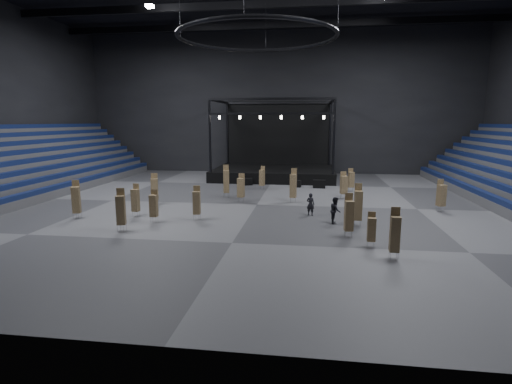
# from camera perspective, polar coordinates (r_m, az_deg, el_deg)

# --- Properties ---
(floor) EXTENTS (50.00, 50.00, 0.00)m
(floor) POSITION_cam_1_polar(r_m,az_deg,el_deg) (32.50, 0.14, -1.81)
(floor) COLOR #555558
(floor) RESTS_ON ground
(wall_back) EXTENTS (50.00, 0.20, 18.00)m
(wall_back) POSITION_cam_1_polar(r_m,az_deg,el_deg) (52.74, 3.25, 12.56)
(wall_back) COLOR black
(wall_back) RESTS_ON ground
(wall_front) EXTENTS (50.00, 0.20, 18.00)m
(wall_front) POSITION_cam_1_polar(r_m,az_deg,el_deg) (11.57, -14.83, 21.28)
(wall_front) COLOR black
(wall_front) RESTS_ON ground
(bleachers_left) EXTENTS (7.20, 40.00, 6.40)m
(bleachers_left) POSITION_cam_1_polar(r_m,az_deg,el_deg) (41.90, -32.73, 1.66)
(bleachers_left) COLOR #4E4E50
(bleachers_left) RESTS_ON floor
(stage) EXTENTS (14.00, 10.00, 9.20)m
(stage) POSITION_cam_1_polar(r_m,az_deg,el_deg) (48.23, 2.71, 3.82)
(stage) COLOR black
(stage) RESTS_ON floor
(truss_ring) EXTENTS (12.30, 12.30, 5.15)m
(truss_ring) POSITION_cam_1_polar(r_m,az_deg,el_deg) (32.43, 0.15, 21.29)
(truss_ring) COLOR black
(truss_ring) RESTS_ON ceiling
(flight_case_left) EXTENTS (1.23, 0.94, 0.73)m
(flight_case_left) POSITION_cam_1_polar(r_m,az_deg,el_deg) (42.39, -1.29, 1.48)
(flight_case_left) COLOR black
(flight_case_left) RESTS_ON floor
(flight_case_mid) EXTENTS (1.13, 0.71, 0.70)m
(flight_case_mid) POSITION_cam_1_polar(r_m,az_deg,el_deg) (41.31, 5.70, 1.19)
(flight_case_mid) COLOR black
(flight_case_mid) RESTS_ON floor
(flight_case_right) EXTENTS (1.26, 0.66, 0.83)m
(flight_case_right) POSITION_cam_1_polar(r_m,az_deg,el_deg) (41.04, 9.01, 1.14)
(flight_case_right) COLOR black
(flight_case_right) RESTS_ON floor
(chair_stack_0) EXTENTS (0.58, 0.58, 2.32)m
(chair_stack_0) POSITION_cam_1_polar(r_m,az_deg,el_deg) (39.69, 0.87, 2.11)
(chair_stack_0) COLOR silver
(chair_stack_0) RESTS_ON floor
(chair_stack_1) EXTENTS (0.66, 0.66, 2.43)m
(chair_stack_1) POSITION_cam_1_polar(r_m,az_deg,el_deg) (32.86, 24.95, -0.36)
(chair_stack_1) COLOR silver
(chair_stack_1) RESTS_ON floor
(chair_stack_2) EXTENTS (0.54, 0.54, 2.60)m
(chair_stack_2) POSITION_cam_1_polar(r_m,az_deg,el_deg) (23.78, 13.14, -3.22)
(chair_stack_2) COLOR silver
(chair_stack_2) RESTS_ON floor
(chair_stack_3) EXTENTS (0.63, 0.63, 2.70)m
(chair_stack_3) POSITION_cam_1_polar(r_m,az_deg,el_deg) (30.29, -24.31, -0.93)
(chair_stack_3) COLOR silver
(chair_stack_3) RESTS_ON floor
(chair_stack_4) EXTENTS (0.59, 0.59, 2.41)m
(chair_stack_4) POSITION_cam_1_polar(r_m,az_deg,el_deg) (33.32, -2.17, 0.70)
(chair_stack_4) COLOR silver
(chair_stack_4) RESTS_ON floor
(chair_stack_5) EXTENTS (0.67, 0.67, 2.38)m
(chair_stack_5) POSITION_cam_1_polar(r_m,az_deg,el_deg) (35.58, 12.43, 1.07)
(chair_stack_5) COLOR silver
(chair_stack_5) RESTS_ON floor
(chair_stack_6) EXTENTS (0.61, 0.61, 2.24)m
(chair_stack_6) POSITION_cam_1_polar(r_m,az_deg,el_deg) (39.45, 13.43, 1.77)
(chair_stack_6) COLOR silver
(chair_stack_6) RESTS_ON floor
(chair_stack_7) EXTENTS (0.50, 0.50, 2.78)m
(chair_stack_7) POSITION_cam_1_polar(r_m,az_deg,el_deg) (26.49, 14.38, -1.76)
(chair_stack_7) COLOR silver
(chair_stack_7) RESTS_ON floor
(chair_stack_8) EXTENTS (0.50, 0.50, 2.36)m
(chair_stack_8) POSITION_cam_1_polar(r_m,az_deg,el_deg) (29.51, -16.84, -1.06)
(chair_stack_8) COLOR silver
(chair_stack_8) RESTS_ON floor
(chair_stack_9) EXTENTS (0.58, 0.58, 2.86)m
(chair_stack_9) POSITION_cam_1_polar(r_m,az_deg,el_deg) (33.33, 5.34, 0.97)
(chair_stack_9) COLOR silver
(chair_stack_9) RESTS_ON floor
(chair_stack_10) EXTENTS (0.54, 0.54, 2.36)m
(chair_stack_10) POSITION_cam_1_polar(r_m,az_deg,el_deg) (27.62, -8.48, -1.44)
(chair_stack_10) COLOR silver
(chair_stack_10) RESTS_ON floor
(chair_stack_11) EXTENTS (0.46, 0.46, 2.58)m
(chair_stack_11) POSITION_cam_1_polar(r_m,az_deg,el_deg) (20.69, 19.23, -5.57)
(chair_stack_11) COLOR silver
(chair_stack_11) RESTS_ON floor
(chair_stack_12) EXTENTS (0.48, 0.48, 2.22)m
(chair_stack_12) POSITION_cam_1_polar(r_m,az_deg,el_deg) (27.50, -14.41, -1.84)
(chair_stack_12) COLOR silver
(chair_stack_12) RESTS_ON floor
(chair_stack_13) EXTENTS (0.69, 0.69, 2.57)m
(chair_stack_13) POSITION_cam_1_polar(r_m,az_deg,el_deg) (33.18, -14.29, 0.49)
(chair_stack_13) COLOR silver
(chair_stack_13) RESTS_ON floor
(chair_stack_14) EXTENTS (0.43, 0.43, 1.93)m
(chair_stack_14) POSITION_cam_1_polar(r_m,az_deg,el_deg) (22.29, 16.17, -5.07)
(chair_stack_14) COLOR silver
(chair_stack_14) RESTS_ON floor
(chair_stack_15) EXTENTS (0.62, 0.62, 2.67)m
(chair_stack_15) POSITION_cam_1_polar(r_m,az_deg,el_deg) (25.84, -18.75, -2.36)
(chair_stack_15) COLOR silver
(chair_stack_15) RESTS_ON floor
(chair_stack_16) EXTENTS (0.62, 0.62, 2.89)m
(chair_stack_16) POSITION_cam_1_polar(r_m,az_deg,el_deg) (35.56, -4.28, 1.59)
(chair_stack_16) COLOR silver
(chair_stack_16) RESTS_ON floor
(man_center) EXTENTS (0.69, 0.57, 1.63)m
(man_center) POSITION_cam_1_polar(r_m,az_deg,el_deg) (28.91, 7.79, -1.75)
(man_center) COLOR black
(man_center) RESTS_ON floor
(crew_member) EXTENTS (0.69, 0.87, 1.77)m
(crew_member) POSITION_cam_1_polar(r_m,az_deg,el_deg) (26.93, 11.27, -2.58)
(crew_member) COLOR black
(crew_member) RESTS_ON floor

